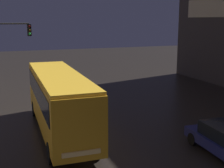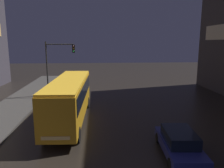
% 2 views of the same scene
% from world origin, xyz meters
% --- Properties ---
extents(bus_near, '(2.75, 10.35, 3.39)m').
position_xyz_m(bus_near, '(-3.17, 10.65, 2.09)').
color(bus_near, orange).
rests_on(bus_near, ground).
extents(car_taxi, '(2.13, 4.50, 1.43)m').
position_xyz_m(car_taxi, '(3.45, 4.92, 0.74)').
color(car_taxi, navy).
rests_on(car_taxi, ground).
extents(traffic_light_main, '(3.27, 0.35, 6.27)m').
position_xyz_m(traffic_light_main, '(-5.52, 18.97, 4.24)').
color(traffic_light_main, '#2D2D2D').
rests_on(traffic_light_main, ground).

